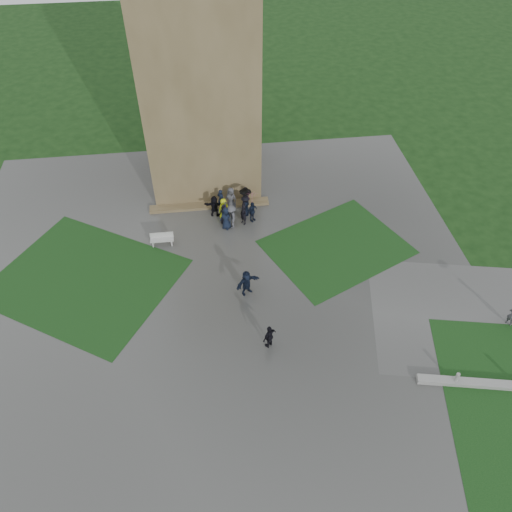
{
  "coord_description": "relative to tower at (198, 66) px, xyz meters",
  "views": [
    {
      "loc": [
        -0.17,
        -19.4,
        23.74
      ],
      "look_at": [
        2.68,
        3.59,
        1.2
      ],
      "focal_mm": 35.0,
      "sensor_mm": 36.0,
      "label": 1
    }
  ],
  "objects": [
    {
      "name": "ground",
      "position": [
        0.0,
        -15.0,
        -9.0
      ],
      "size": [
        120.0,
        120.0,
        0.0
      ],
      "primitive_type": "plane",
      "color": "black"
    },
    {
      "name": "tower_plinth",
      "position": [
        0.0,
        -4.4,
        -8.87
      ],
      "size": [
        9.0,
        0.8,
        0.22
      ],
      "primitive_type": "cube",
      "color": "brown",
      "rests_on": "plaza"
    },
    {
      "name": "pedestrian_mid",
      "position": [
        1.84,
        -13.42,
        -8.07
      ],
      "size": [
        1.77,
        1.36,
        1.82
      ],
      "primitive_type": "imported",
      "rotation": [
        0.0,
        0.0,
        0.51
      ],
      "color": "black",
      "rests_on": "plaza"
    },
    {
      "name": "lawn_inset_left",
      "position": [
        -8.5,
        -11.0,
        -8.97
      ],
      "size": [
        14.1,
        13.46,
        0.01
      ],
      "primitive_type": "cube",
      "rotation": [
        0.0,
        0.0,
        -0.56
      ],
      "color": "#123412",
      "rests_on": "plaza"
    },
    {
      "name": "visitor_cluster",
      "position": [
        1.71,
        -6.02,
        -7.94
      ],
      "size": [
        4.06,
        3.28,
        2.49
      ],
      "color": "black",
      "rests_on": "plaza"
    },
    {
      "name": "pedestrian_near",
      "position": [
        2.68,
        -17.62,
        -8.14
      ],
      "size": [
        1.12,
        1.05,
        1.68
      ],
      "primitive_type": "imported",
      "rotation": [
        0.0,
        0.0,
        3.82
      ],
      "color": "black",
      "rests_on": "plaza"
    },
    {
      "name": "tower",
      "position": [
        0.0,
        0.0,
        0.0
      ],
      "size": [
        8.0,
        8.0,
        18.0
      ],
      "primitive_type": "cube",
      "color": "brown",
      "rests_on": "ground"
    },
    {
      "name": "bench",
      "position": [
        -3.49,
        -8.21,
        -8.5
      ],
      "size": [
        1.61,
        0.51,
        0.93
      ],
      "rotation": [
        0.0,
        0.0,
        -0.01
      ],
      "color": "#B6B6B1",
      "rests_on": "plaza"
    },
    {
      "name": "lawn_inset_right",
      "position": [
        8.5,
        -10.0,
        -8.97
      ],
      "size": [
        11.12,
        10.15,
        0.01
      ],
      "primitive_type": "cube",
      "rotation": [
        0.0,
        0.0,
        0.44
      ],
      "color": "#123412",
      "rests_on": "plaza"
    },
    {
      "name": "plaza",
      "position": [
        0.0,
        -13.0,
        -8.99
      ],
      "size": [
        34.0,
        34.0,
        0.02
      ],
      "primitive_type": "cube",
      "color": "#3A3B38",
      "rests_on": "ground"
    }
  ]
}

